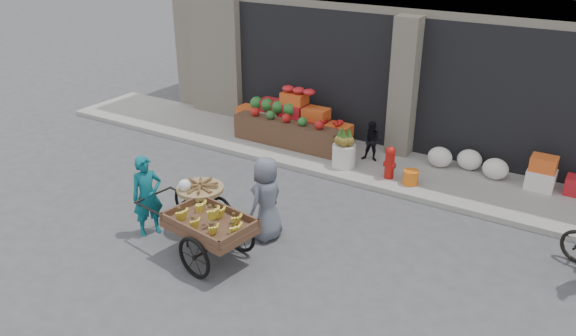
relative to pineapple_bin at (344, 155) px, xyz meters
The scene contains 12 objects.
ground 3.70m from the pineapple_bin, 78.23° to the right, with size 80.00×80.00×0.00m, color #424244.
sidewalk 0.95m from the pineapple_bin, 33.69° to the left, with size 18.00×2.20×0.12m, color gray.
fruit_display 1.92m from the pineapple_bin, 155.76° to the left, with size 3.10×1.12×1.24m.
pineapple_bin is the anchor object (origin of this frame).
fire_hydrant 1.11m from the pineapple_bin, ahead, with size 0.22×0.22×0.71m.
orange_bucket 1.61m from the pineapple_bin, ahead, with size 0.32×0.32×0.30m, color orange.
right_bay_goods 3.54m from the pineapple_bin, 18.10° to the left, with size 3.35×0.60×0.70m.
seated_person 0.75m from the pineapple_bin, 56.31° to the left, with size 0.45×0.35×0.93m, color black.
banana_cart 4.38m from the pineapple_bin, 93.92° to the right, with size 2.52×1.31×1.01m.
vendor_woman 4.60m from the pineapple_bin, 112.29° to the right, with size 0.54×0.36×1.48m, color #0D5C68.
tricycle_cart 3.78m from the pineapple_bin, 106.26° to the right, with size 1.46×1.02×0.95m.
vendor_grey 3.30m from the pineapple_bin, 87.73° to the right, with size 0.75×0.49×1.53m, color slate.
Camera 1 is at (4.23, -6.79, 5.25)m, focal length 35.00 mm.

